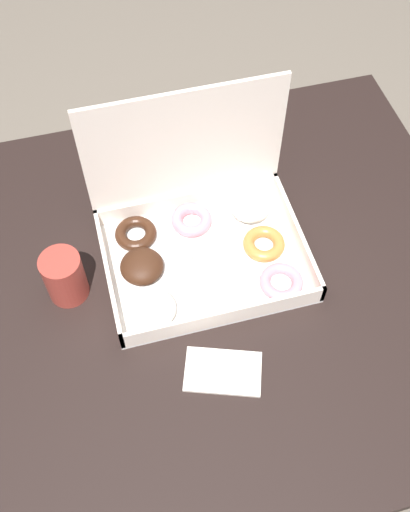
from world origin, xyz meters
TOP-DOWN VIEW (x-y plane):
  - ground_plane at (0.00, 0.00)m, footprint 8.00×8.00m
  - dining_table at (0.00, 0.00)m, footprint 1.26×0.98m
  - donut_box at (0.07, 0.08)m, footprint 0.40×0.31m
  - coffee_mug at (-0.21, 0.05)m, footprint 0.08×0.08m
  - paper_napkin at (0.04, -0.19)m, footprint 0.16×0.13m

SIDE VIEW (x-z plane):
  - ground_plane at x=0.00m, z-range 0.00..0.00m
  - dining_table at x=0.00m, z-range 0.28..1.00m
  - paper_napkin at x=0.04m, z-range 0.72..0.73m
  - donut_box at x=0.07m, z-range 0.62..0.93m
  - coffee_mug at x=-0.21m, z-range 0.72..0.83m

